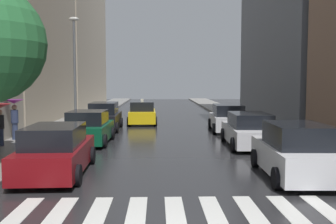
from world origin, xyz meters
name	(u,v)px	position (x,y,z in m)	size (l,w,h in m)	color
ground_plane	(163,120)	(0.00, 24.00, -0.02)	(28.00, 72.00, 0.04)	#252527
sidewalk_left	(80,119)	(-6.50, 24.00, 0.07)	(3.00, 72.00, 0.15)	gray
sidewalk_right	(244,119)	(6.50, 24.00, 0.07)	(3.00, 72.00, 0.15)	gray
crosswalk_stripes	(175,211)	(0.00, 2.62, 0.01)	(7.65, 2.20, 0.01)	silver
building_left_mid	(15,21)	(-11.00, 22.96, 7.52)	(6.00, 14.05, 15.04)	#B2A38C
building_left_far	(69,11)	(-11.00, 40.77, 11.49)	(6.00, 20.42, 22.98)	#B2A38C
parked_car_left_nearest	(56,151)	(-3.74, 6.31, 0.77)	(2.20, 4.67, 1.64)	maroon
parked_car_left_second	(89,128)	(-3.80, 12.59, 0.77)	(2.22, 4.06, 1.64)	#0C4C2D
parked_car_left_third	(104,117)	(-3.75, 17.85, 0.82)	(2.04, 4.42, 1.76)	black
parked_car_right_nearest	(295,152)	(3.98, 5.73, 0.81)	(2.23, 4.41, 1.74)	silver
parked_car_right_second	(249,130)	(3.92, 11.67, 0.75)	(2.26, 4.85, 1.59)	silver
parked_car_right_third	(228,119)	(3.93, 17.16, 0.77)	(2.28, 4.47, 1.65)	silver
taxi_midroad	(142,113)	(-1.51, 21.43, 0.76)	(2.17, 4.39, 1.81)	yellow
pedestrian_foreground	(0,116)	(-7.53, 11.19, 1.52)	(0.96, 0.96, 1.90)	navy
pedestrian_near_tree	(14,112)	(-7.58, 13.12, 1.56)	(0.91, 0.91, 2.01)	navy
lamp_post_left	(75,64)	(-5.55, 17.88, 4.12)	(0.60, 0.28, 6.88)	#595B60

